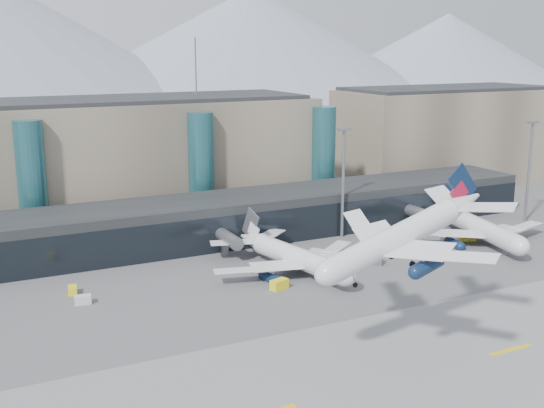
{
  "coord_description": "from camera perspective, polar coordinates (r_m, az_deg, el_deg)",
  "views": [
    {
      "loc": [
        -52.65,
        -82.86,
        43.84
      ],
      "look_at": [
        3.87,
        32.0,
        13.98
      ],
      "focal_mm": 45.0,
      "sensor_mm": 36.0,
      "label": 1
    }
  ],
  "objects": [
    {
      "name": "veh_c",
      "position": [
        141.73,
        8.48,
        -4.6
      ],
      "size": [
        4.09,
        3.97,
        2.07
      ],
      "primitive_type": "cube",
      "rotation": [
        0.0,
        0.0,
        -0.74
      ],
      "color": "#4C4C51",
      "rests_on": "ground"
    },
    {
      "name": "lightmast_right",
      "position": [
        183.18,
        20.74,
        3.03
      ],
      "size": [
        3.0,
        1.2,
        25.6
      ],
      "color": "slate",
      "rests_on": "ground"
    },
    {
      "name": "veh_g",
      "position": [
        140.95,
        5.6,
        -4.78
      ],
      "size": [
        1.74,
        2.45,
        1.3
      ],
      "primitive_type": "cube",
      "rotation": [
        0.0,
        0.0,
        -1.36
      ],
      "color": "silver",
      "rests_on": "ground"
    },
    {
      "name": "lightmast_mid",
      "position": [
        157.54,
        5.97,
        2.3
      ],
      "size": [
        3.0,
        1.2,
        25.6
      ],
      "color": "slate",
      "rests_on": "ground"
    },
    {
      "name": "mountain_ridge",
      "position": [
        467.92,
        -18.23,
        12.73
      ],
      "size": [
        910.0,
        400.0,
        110.0
      ],
      "color": "gray",
      "rests_on": "ground"
    },
    {
      "name": "jet_parked_mid",
      "position": [
        135.91,
        1.31,
        -3.74
      ],
      "size": [
        35.56,
        36.22,
        11.67
      ],
      "rotation": [
        0.0,
        0.0,
        1.77
      ],
      "color": "silver",
      "rests_on": "ground"
    },
    {
      "name": "veh_a",
      "position": [
        123.81,
        -15.55,
        -7.72
      ],
      "size": [
        2.96,
        1.9,
        1.57
      ],
      "primitive_type": "cube",
      "rotation": [
        0.0,
        0.0,
        -0.13
      ],
      "color": "silver",
      "rests_on": "ground"
    },
    {
      "name": "runway_strip",
      "position": [
        96.42,
        10.65,
        -14.15
      ],
      "size": [
        400.0,
        40.0,
        0.04
      ],
      "primitive_type": "cube",
      "color": "slate",
      "rests_on": "ground"
    },
    {
      "name": "runway_markings",
      "position": [
        96.41,
        10.65,
        -14.13
      ],
      "size": [
        128.0,
        1.0,
        0.02
      ],
      "color": "gold",
      "rests_on": "ground"
    },
    {
      "name": "terminal_main",
      "position": [
        177.34,
        -16.91,
        3.35
      ],
      "size": [
        130.0,
        30.0,
        31.0
      ],
      "color": "gray",
      "rests_on": "ground"
    },
    {
      "name": "terminal_east",
      "position": [
        229.1,
        14.26,
        5.61
      ],
      "size": [
        70.0,
        30.0,
        31.0
      ],
      "color": "gray",
      "rests_on": "ground"
    },
    {
      "name": "hero_jet",
      "position": [
        98.14,
        11.39,
        -1.91
      ],
      "size": [
        31.55,
        31.9,
        10.31
      ],
      "rotation": [
        0.0,
        -0.25,
        0.09
      ],
      "color": "silver",
      "rests_on": "ground"
    },
    {
      "name": "teal_towers",
      "position": [
        164.06,
        -12.49,
        2.34
      ],
      "size": [
        116.4,
        19.4,
        46.0
      ],
      "color": "#235B63",
      "rests_on": "ground"
    },
    {
      "name": "concourse",
      "position": [
        155.06,
        -5.5,
        -1.45
      ],
      "size": [
        170.0,
        27.0,
        10.0
      ],
      "color": "black",
      "rests_on": "ground"
    },
    {
      "name": "veh_h",
      "position": [
        126.22,
        0.61,
        -6.74
      ],
      "size": [
        3.73,
        2.68,
        1.86
      ],
      "primitive_type": "cube",
      "rotation": [
        0.0,
        0.0,
        0.3
      ],
      "color": "yellow",
      "rests_on": "ground"
    },
    {
      "name": "jet_parked_right",
      "position": [
        163.42,
        16.64,
        -1.33
      ],
      "size": [
        36.97,
        37.68,
        12.14
      ],
      "rotation": [
        0.0,
        0.0,
        1.37
      ],
      "color": "silver",
      "rests_on": "ground"
    },
    {
      "name": "ground",
      "position": [
        107.51,
        5.8,
        -11.01
      ],
      "size": [
        900.0,
        900.0,
        0.0
      ],
      "primitive_type": "plane",
      "color": "#515154",
      "rests_on": "ground"
    },
    {
      "name": "veh_e",
      "position": [
        163.07,
        16.07,
        -2.66
      ],
      "size": [
        3.51,
        2.43,
        1.82
      ],
      "primitive_type": "cube",
      "rotation": [
        0.0,
        0.0,
        -0.2
      ],
      "color": "yellow",
      "rests_on": "ground"
    },
    {
      "name": "veh_b",
      "position": [
        129.14,
        -16.34,
        -6.93
      ],
      "size": [
        1.98,
        2.76,
        1.45
      ],
      "primitive_type": "cube",
      "rotation": [
        0.0,
        0.0,
        1.39
      ],
      "color": "yellow",
      "rests_on": "ground"
    }
  ]
}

